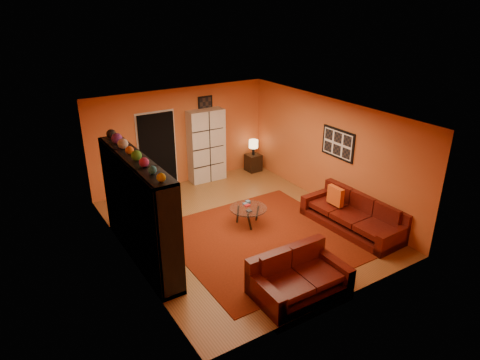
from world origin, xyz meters
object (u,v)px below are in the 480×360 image
bowl_chair (159,185)px  table_lamp (253,144)px  sofa (355,216)px  coffee_table (248,210)px  entertainment_unit (139,210)px  loveseat (297,276)px  side_table (253,163)px  tv (140,211)px  storage_cabinet (206,146)px

bowl_chair → table_lamp: table_lamp is taller
sofa → coffee_table: bearing=142.7°
entertainment_unit → loveseat: (1.90, -2.41, -0.77)m
entertainment_unit → side_table: bearing=31.2°
entertainment_unit → tv: bearing=53.7°
loveseat → entertainment_unit: bearing=39.0°
sofa → side_table: size_ratio=4.76×
loveseat → storage_cabinet: size_ratio=0.83×
bowl_chair → coffee_table: bearing=-66.4°
sofa → loveseat: same height
entertainment_unit → side_table: 5.18m
entertainment_unit → bowl_chair: (1.37, 2.50, -0.76)m
side_table → table_lamp: table_lamp is taller
sofa → coffee_table: 2.37m
coffee_table → bowl_chair: size_ratio=1.24×
storage_cabinet → bowl_chair: bearing=-167.6°
side_table → bowl_chair: bearing=-177.1°
entertainment_unit → coffee_table: entertainment_unit is taller
side_table → entertainment_unit: bearing=-148.8°
tv → side_table: (4.33, 2.59, -0.74)m
loveseat → coffee_table: (0.56, 2.40, 0.09)m
sofa → bowl_chair: 4.91m
bowl_chair → loveseat: bearing=-83.8°
entertainment_unit → tv: 0.11m
table_lamp → coffee_table: bearing=-125.7°
coffee_table → bowl_chair: 2.74m
sofa → table_lamp: table_lamp is taller
loveseat → storage_cabinet: bearing=-10.3°
tv → table_lamp: bearing=-59.1°
coffee_table → storage_cabinet: 2.91m
tv → coffee_table: (2.42, -0.08, -0.61)m
entertainment_unit → loveseat: 3.17m
side_table → coffee_table: bearing=-125.7°
tv → table_lamp: tv is taller
sofa → side_table: sofa is taller
coffee_table → side_table: 3.28m
sofa → table_lamp: bearing=87.9°
side_table → sofa: bearing=-89.5°
sofa → side_table: 4.01m
loveseat → storage_cabinet: storage_cabinet is taller
entertainment_unit → table_lamp: entertainment_unit is taller
entertainment_unit → tv: (0.05, 0.07, -0.06)m
loveseat → table_lamp: bearing=-25.3°
coffee_table → side_table: size_ratio=1.66×
coffee_table → tv: bearing=178.2°
bowl_chair → table_lamp: bearing=2.9°
side_table → tv: bearing=-149.1°
coffee_table → storage_cabinet: (0.45, 2.81, 0.62)m
entertainment_unit → storage_cabinet: bearing=43.8°
tv → side_table: tv is taller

